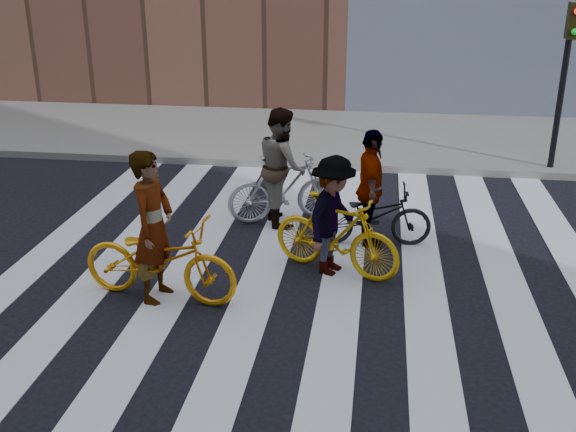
% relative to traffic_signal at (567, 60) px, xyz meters
% --- Properties ---
extents(ground, '(100.00, 100.00, 0.00)m').
position_rel_traffic_signal_xyz_m(ground, '(-4.40, -5.32, -2.28)').
color(ground, black).
rests_on(ground, ground).
extents(sidewalk_far, '(100.00, 5.00, 0.15)m').
position_rel_traffic_signal_xyz_m(sidewalk_far, '(-4.40, 2.18, -2.20)').
color(sidewalk_far, gray).
rests_on(sidewalk_far, ground).
extents(zebra_crosswalk, '(8.25, 10.00, 0.01)m').
position_rel_traffic_signal_xyz_m(zebra_crosswalk, '(-4.40, -5.32, -2.27)').
color(zebra_crosswalk, white).
rests_on(zebra_crosswalk, ground).
extents(traffic_signal, '(0.22, 0.42, 3.33)m').
position_rel_traffic_signal_xyz_m(traffic_signal, '(0.00, 0.00, 0.00)').
color(traffic_signal, black).
rests_on(traffic_signal, ground).
extents(bike_yellow_left, '(2.16, 1.02, 1.09)m').
position_rel_traffic_signal_xyz_m(bike_yellow_left, '(-6.12, -6.07, -1.73)').
color(bike_yellow_left, '#FD9D0E').
rests_on(bike_yellow_left, ground).
extents(bike_silver_mid, '(1.97, 1.19, 1.14)m').
position_rel_traffic_signal_xyz_m(bike_silver_mid, '(-4.93, -3.20, -1.71)').
color(bike_silver_mid, silver).
rests_on(bike_silver_mid, ground).
extents(bike_yellow_right, '(1.94, 1.22, 1.13)m').
position_rel_traffic_signal_xyz_m(bike_yellow_right, '(-3.96, -5.01, -1.71)').
color(bike_yellow_right, '#E7A90C').
rests_on(bike_yellow_right, ground).
extents(bike_dark_rear, '(1.82, 0.78, 0.93)m').
position_rel_traffic_signal_xyz_m(bike_dark_rear, '(-3.48, -3.96, -1.82)').
color(bike_dark_rear, black).
rests_on(bike_dark_rear, ground).
extents(rider_left, '(0.57, 0.78, 1.97)m').
position_rel_traffic_signal_xyz_m(rider_left, '(-6.17, -6.07, -1.30)').
color(rider_left, slate).
rests_on(rider_left, ground).
extents(rider_mid, '(1.01, 1.12, 1.91)m').
position_rel_traffic_signal_xyz_m(rider_mid, '(-4.98, -3.20, -1.33)').
color(rider_mid, slate).
rests_on(rider_mid, ground).
extents(rider_right, '(0.99, 1.24, 1.68)m').
position_rel_traffic_signal_xyz_m(rider_right, '(-4.01, -5.01, -1.44)').
color(rider_right, slate).
rests_on(rider_right, ground).
extents(rider_rear, '(0.53, 1.09, 1.79)m').
position_rel_traffic_signal_xyz_m(rider_rear, '(-3.53, -3.96, -1.38)').
color(rider_rear, slate).
rests_on(rider_rear, ground).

